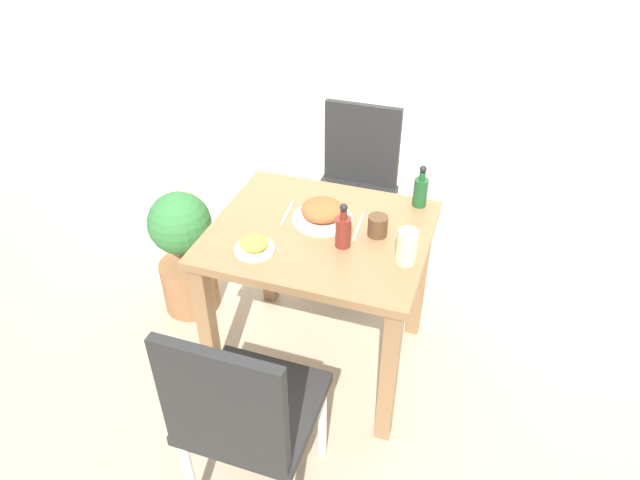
{
  "coord_description": "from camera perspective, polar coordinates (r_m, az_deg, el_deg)",
  "views": [
    {
      "loc": [
        0.59,
        -1.74,
        2.01
      ],
      "look_at": [
        0.0,
        0.0,
        0.67
      ],
      "focal_mm": 32.0,
      "sensor_mm": 36.0,
      "label": 1
    }
  ],
  "objects": [
    {
      "name": "ground_plane",
      "position": [
        2.72,
        0.0,
        -11.55
      ],
      "size": [
        16.0,
        16.0,
        0.0
      ],
      "primitive_type": "plane",
      "color": "tan"
    },
    {
      "name": "dining_table",
      "position": [
        2.32,
        0.0,
        -1.59
      ],
      "size": [
        0.85,
        0.73,
        0.72
      ],
      "color": "olive",
      "rests_on": "ground_plane"
    },
    {
      "name": "chair_near",
      "position": [
        1.91,
        -7.7,
        -16.72
      ],
      "size": [
        0.42,
        0.42,
        0.89
      ],
      "rotation": [
        0.0,
        0.0,
        3.14
      ],
      "color": "black",
      "rests_on": "ground_plane"
    },
    {
      "name": "chair_far",
      "position": [
        3.0,
        3.51,
        5.74
      ],
      "size": [
        0.42,
        0.42,
        0.89
      ],
      "color": "black",
      "rests_on": "ground_plane"
    },
    {
      "name": "food_plate",
      "position": [
        2.28,
        0.23,
        2.82
      ],
      "size": [
        0.24,
        0.24,
        0.09
      ],
      "color": "white",
      "rests_on": "dining_table"
    },
    {
      "name": "side_plate",
      "position": [
        2.13,
        -6.6,
        -0.54
      ],
      "size": [
        0.15,
        0.15,
        0.06
      ],
      "color": "white",
      "rests_on": "dining_table"
    },
    {
      "name": "drink_cup",
      "position": [
        2.2,
        5.79,
        1.42
      ],
      "size": [
        0.08,
        0.08,
        0.08
      ],
      "color": "#4C331E",
      "rests_on": "dining_table"
    },
    {
      "name": "juice_glass",
      "position": [
        2.06,
        8.67,
        -0.67
      ],
      "size": [
        0.08,
        0.08,
        0.13
      ],
      "color": "beige",
      "rests_on": "dining_table"
    },
    {
      "name": "sauce_bottle",
      "position": [
        2.39,
        10.03,
        4.91
      ],
      "size": [
        0.06,
        0.06,
        0.19
      ],
      "color": "#194C23",
      "rests_on": "dining_table"
    },
    {
      "name": "condiment_bottle",
      "position": [
        2.12,
        2.33,
        1.01
      ],
      "size": [
        0.06,
        0.06,
        0.19
      ],
      "color": "maroon",
      "rests_on": "dining_table"
    },
    {
      "name": "fork_utensil",
      "position": [
        2.34,
        -3.31,
        2.73
      ],
      "size": [
        0.03,
        0.18,
        0.0
      ],
      "rotation": [
        0.0,
        0.0,
        1.68
      ],
      "color": "silver",
      "rests_on": "dining_table"
    },
    {
      "name": "spoon_utensil",
      "position": [
        2.26,
        3.88,
        1.39
      ],
      "size": [
        0.02,
        0.2,
        0.0
      ],
      "rotation": [
        0.0,
        0.0,
        1.65
      ],
      "color": "silver",
      "rests_on": "dining_table"
    },
    {
      "name": "potted_plant_left",
      "position": [
        2.84,
        -13.41,
        -1.06
      ],
      "size": [
        0.3,
        0.3,
        0.66
      ],
      "color": "brown",
      "rests_on": "ground_plane"
    }
  ]
}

